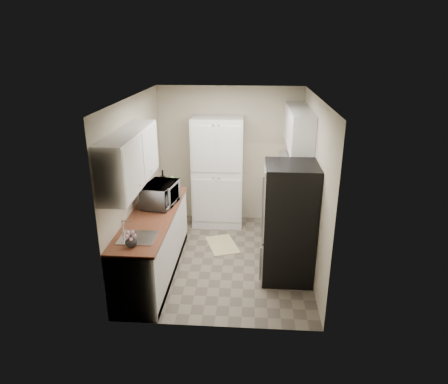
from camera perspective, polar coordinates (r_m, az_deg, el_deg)
The scene contains 16 objects.
ground at distance 6.39m, azimuth -0.06°, elevation -9.52°, with size 3.20×3.20×0.00m, color #665B4C.
room_shell at distance 5.73m, azimuth -0.25°, elevation 4.62°, with size 2.64×3.24×2.52m.
pantry_cabinet at distance 7.19m, azimuth -0.90°, elevation 2.77°, with size 0.90×0.55×2.00m, color silver.
base_cabinet_left at distance 5.95m, azimuth -10.00°, elevation -7.45°, with size 0.60×2.30×0.88m, color silver.
countertop_left at distance 5.75m, azimuth -10.28°, elevation -3.40°, with size 0.63×2.33×0.04m, color brown.
base_cabinet_right at distance 7.27m, azimuth 8.43°, elevation -1.96°, with size 0.60×0.80×0.88m, color silver.
countertop_right at distance 7.11m, azimuth 8.62°, elevation 1.46°, with size 0.63×0.83×0.04m, color brown.
electric_range at distance 6.52m, azimuth 8.78°, elevation -4.36°, with size 0.71×0.78×1.13m.
refrigerator at distance 5.64m, azimuth 9.23°, elevation -4.36°, with size 0.70×0.72×1.70m, color #B7B7BC.
microwave at distance 6.00m, azimuth -9.05°, elevation -0.34°, with size 0.61×0.41×0.34m, color #A6A6AB.
wine_bottle at distance 6.53m, azimuth -8.70°, elevation 1.43°, with size 0.08×0.08×0.33m, color black.
flower_vase at distance 4.91m, azimuth -13.13°, elevation -6.80°, with size 0.14×0.14×0.15m, color white.
cutting_board at distance 6.49m, azimuth -7.24°, elevation 1.03°, with size 0.02×0.20×0.26m, color #49903C.
toaster_oven at distance 7.07m, azimuth 8.35°, elevation 2.45°, with size 0.29×0.37×0.21m, color silver.
fruit_basket at distance 7.04m, azimuth 8.19°, elevation 3.76°, with size 0.25×0.25×0.11m, color #EE5410, non-canonical shape.
kitchen_mat at distance 6.78m, azimuth -0.26°, elevation -7.53°, with size 0.44×0.70×0.01m, color #CBBE81.
Camera 1 is at (0.40, -5.50, 3.22)m, focal length 32.00 mm.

